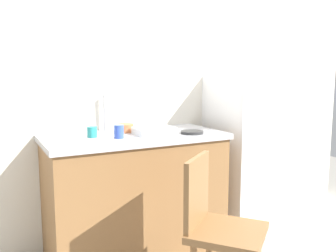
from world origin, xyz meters
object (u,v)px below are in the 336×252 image
Objects in this scene: chair at (217,226)px; dish_tray at (154,131)px; hotplate at (192,132)px; cup_teal at (92,132)px; refrigerator at (249,153)px; terracotta_bowl at (125,128)px; cup_blue at (119,132)px.

dish_tray is at bearing 52.71° from chair.
hotplate is 0.72m from cup_teal.
refrigerator reaches higher than chair.
terracotta_bowl is at bearing 174.49° from refrigerator.
cup_blue is at bearing -38.21° from cup_teal.
dish_tray is 0.24m from terracotta_bowl.
cup_blue reaches higher than hotplate.
refrigerator is at bearing 14.67° from hotplate.
chair is 12.03× the size of cup_teal.
cup_blue is at bearing -120.02° from terracotta_bowl.
chair is at bearing -78.59° from terracotta_bowl.
dish_tray is (-0.03, 0.76, 0.44)m from chair.
hotplate is (0.41, -0.29, -0.02)m from terracotta_bowl.
refrigerator is 7.82× the size of hotplate.
terracotta_bowl is 0.26m from cup_blue.
refrigerator is 10.44× the size of terracotta_bowl.
terracotta_bowl reaches higher than dish_tray.
cup_teal is at bearing 141.79° from cup_blue.
dish_tray is at bearing -48.48° from terracotta_bowl.
dish_tray is at bearing -175.68° from refrigerator.
terracotta_bowl is at bearing 145.18° from hotplate.
cup_teal is at bearing -159.84° from terracotta_bowl.
cup_blue is at bearing 173.22° from hotplate.
terracotta_bowl reaches higher than chair.
terracotta_bowl is 0.50m from hotplate.
refrigerator is at bearing 5.39° from cup_blue.
hotplate is 2.30× the size of cup_teal.
refrigerator is 0.99m from dish_tray.
cup_blue is (-0.54, 0.06, 0.03)m from hotplate.
refrigerator is at bearing -0.14° from cup_teal.
cup_teal is (-0.44, 0.07, 0.01)m from dish_tray.
hotplate is 0.55m from cup_blue.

